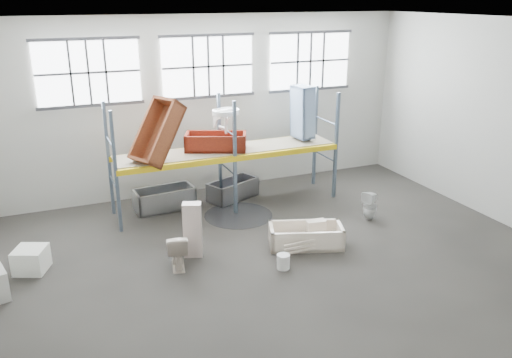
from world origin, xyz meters
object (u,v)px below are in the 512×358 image
bathtub_beige (306,236)px  steel_tub_left (165,199)px  cistern_tall (193,230)px  toilet_beige (177,250)px  blue_tub_upright (303,112)px  toilet_white (370,206)px  bucket (283,262)px  steel_tub_right (233,189)px  rust_tub_flat (216,142)px

bathtub_beige → steel_tub_left: steel_tub_left is taller
cistern_tall → toilet_beige: bearing=-120.6°
steel_tub_left → blue_tub_upright: size_ratio=1.08×
toilet_white → blue_tub_upright: size_ratio=0.53×
bucket → toilet_white: bearing=24.9°
toilet_white → bathtub_beige: bearing=-95.7°
cistern_tall → steel_tub_right: (2.01, 2.92, -0.36)m
toilet_beige → steel_tub_left: size_ratio=0.50×
cistern_tall → rust_tub_flat: bearing=81.5°
toilet_beige → steel_tub_right: size_ratio=0.55×
rust_tub_flat → blue_tub_upright: (2.56, 0.01, 0.58)m
toilet_beige → cistern_tall: size_ratio=0.63×
bathtub_beige → cistern_tall: 2.60m
bathtub_beige → blue_tub_upright: bearing=83.8°
steel_tub_right → bucket: 4.25m
bathtub_beige → steel_tub_left: (-2.47, 3.44, 0.04)m
steel_tub_left → blue_tub_upright: bearing=-4.8°
toilet_white → rust_tub_flat: size_ratio=0.48×
toilet_beige → steel_tub_right: (2.47, 3.29, -0.13)m
bathtub_beige → steel_tub_right: size_ratio=1.16×
rust_tub_flat → bucket: bearing=-87.8°
steel_tub_left → blue_tub_upright: blue_tub_upright is taller
steel_tub_left → steel_tub_right: steel_tub_left is taller
toilet_white → blue_tub_upright: 3.23m
toilet_beige → toilet_white: 5.21m
cistern_tall → blue_tub_upright: bearing=53.5°
steel_tub_left → steel_tub_right: size_ratio=1.09×
bathtub_beige → rust_tub_flat: (-1.09, 3.10, 1.57)m
steel_tub_right → rust_tub_flat: (-0.58, -0.36, 1.56)m
cistern_tall → rust_tub_flat: (1.43, 2.57, 1.20)m
steel_tub_right → bucket: size_ratio=4.50×
cistern_tall → steel_tub_right: size_ratio=0.86×
blue_tub_upright → bucket: size_ratio=4.54×
rust_tub_flat → steel_tub_right: bearing=31.4°
bathtub_beige → bucket: bearing=-121.6°
bathtub_beige → blue_tub_upright: size_ratio=1.15×
rust_tub_flat → cistern_tall: bearing=-119.1°
toilet_white → rust_tub_flat: 4.33m
bathtub_beige → cistern_tall: size_ratio=1.34×
bathtub_beige → bucket: 1.22m
bucket → toilet_beige: bearing=155.2°
cistern_tall → steel_tub_left: (0.05, 2.91, -0.33)m
steel_tub_left → bucket: bearing=-70.0°
toilet_white → rust_tub_flat: bearing=-149.2°
toilet_white → rust_tub_flat: (-3.30, 2.41, 1.44)m
toilet_white → steel_tub_left: bearing=-143.5°
toilet_beige → blue_tub_upright: size_ratio=0.54×
blue_tub_upright → toilet_white: bearing=-73.0°
bathtub_beige → toilet_beige: bearing=-164.2°
blue_tub_upright → steel_tub_left: bearing=175.2°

